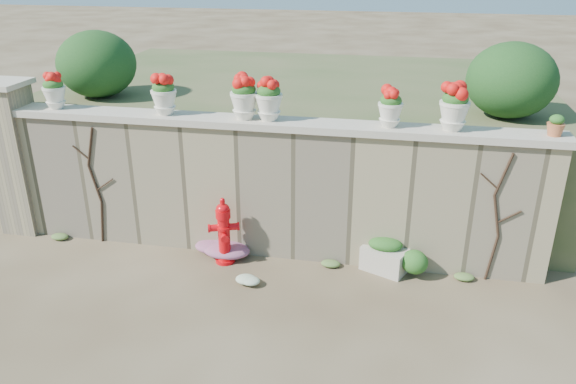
% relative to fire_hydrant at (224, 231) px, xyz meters
% --- Properties ---
extents(ground, '(80.00, 80.00, 0.00)m').
position_rel_fire_hydrant_xyz_m(ground, '(0.57, -1.34, -0.52)').
color(ground, '#483824').
rests_on(ground, ground).
extents(stone_wall, '(8.00, 0.40, 2.00)m').
position_rel_fire_hydrant_xyz_m(stone_wall, '(0.57, 0.46, 0.48)').
color(stone_wall, gray).
rests_on(stone_wall, ground).
extents(wall_cap, '(8.10, 0.52, 0.10)m').
position_rel_fire_hydrant_xyz_m(wall_cap, '(0.57, 0.46, 1.53)').
color(wall_cap, beige).
rests_on(wall_cap, stone_wall).
extents(gate_pillar, '(0.72, 0.72, 2.48)m').
position_rel_fire_hydrant_xyz_m(gate_pillar, '(-3.58, 0.46, 0.74)').
color(gate_pillar, gray).
rests_on(gate_pillar, ground).
extents(raised_fill, '(9.00, 6.00, 2.00)m').
position_rel_fire_hydrant_xyz_m(raised_fill, '(0.57, 3.66, 0.48)').
color(raised_fill, '#384C23').
rests_on(raised_fill, ground).
extents(back_shrub_left, '(1.30, 1.30, 1.10)m').
position_rel_fire_hydrant_xyz_m(back_shrub_left, '(-2.63, 1.66, 2.03)').
color(back_shrub_left, '#143814').
rests_on(back_shrub_left, raised_fill).
extents(back_shrub_right, '(1.30, 1.30, 1.10)m').
position_rel_fire_hydrant_xyz_m(back_shrub_right, '(3.97, 1.66, 2.03)').
color(back_shrub_right, '#143814').
rests_on(back_shrub_right, raised_fill).
extents(vine_left, '(0.60, 0.04, 1.91)m').
position_rel_fire_hydrant_xyz_m(vine_left, '(-2.10, 0.24, 0.47)').
color(vine_left, black).
rests_on(vine_left, ground).
extents(vine_right, '(0.60, 0.04, 1.91)m').
position_rel_fire_hydrant_xyz_m(vine_right, '(3.80, 0.24, 0.47)').
color(vine_right, black).
rests_on(vine_right, ground).
extents(fire_hydrant, '(0.45, 0.32, 1.03)m').
position_rel_fire_hydrant_xyz_m(fire_hydrant, '(0.00, 0.00, 0.00)').
color(fire_hydrant, red).
rests_on(fire_hydrant, ground).
extents(planter_box, '(0.72, 0.59, 0.52)m').
position_rel_fire_hydrant_xyz_m(planter_box, '(2.34, 0.21, -0.28)').
color(planter_box, beige).
rests_on(planter_box, ground).
extents(green_shrub, '(0.61, 0.54, 0.58)m').
position_rel_fire_hydrant_xyz_m(green_shrub, '(2.72, 0.02, -0.23)').
color(green_shrub, '#1E5119').
rests_on(green_shrub, ground).
extents(magenta_clump, '(1.03, 0.69, 0.28)m').
position_rel_fire_hydrant_xyz_m(magenta_clump, '(-0.18, 0.15, -0.38)').
color(magenta_clump, '#C928A5').
rests_on(magenta_clump, ground).
extents(white_flowers, '(0.47, 0.37, 0.17)m').
position_rel_fire_hydrant_xyz_m(white_flowers, '(0.49, -0.56, -0.44)').
color(white_flowers, white).
rests_on(white_flowers, ground).
extents(urn_pot_0, '(0.34, 0.34, 0.53)m').
position_rel_fire_hydrant_xyz_m(urn_pot_0, '(-2.70, 0.46, 1.84)').
color(urn_pot_0, silver).
rests_on(urn_pot_0, wall_cap).
extents(urn_pot_1, '(0.37, 0.37, 0.58)m').
position_rel_fire_hydrant_xyz_m(urn_pot_1, '(-0.95, 0.46, 1.87)').
color(urn_pot_1, silver).
rests_on(urn_pot_1, wall_cap).
extents(urn_pot_2, '(0.39, 0.39, 0.61)m').
position_rel_fire_hydrant_xyz_m(urn_pot_2, '(0.24, 0.46, 1.88)').
color(urn_pot_2, silver).
rests_on(urn_pot_2, wall_cap).
extents(urn_pot_3, '(0.38, 0.38, 0.60)m').
position_rel_fire_hydrant_xyz_m(urn_pot_3, '(0.60, 0.46, 1.88)').
color(urn_pot_3, silver).
rests_on(urn_pot_3, wall_cap).
extents(urn_pot_4, '(0.33, 0.33, 0.52)m').
position_rel_fire_hydrant_xyz_m(urn_pot_4, '(2.27, 0.46, 1.84)').
color(urn_pot_4, silver).
rests_on(urn_pot_4, wall_cap).
extents(urn_pot_5, '(0.40, 0.40, 0.62)m').
position_rel_fire_hydrant_xyz_m(urn_pot_5, '(3.09, 0.46, 1.89)').
color(urn_pot_5, silver).
rests_on(urn_pot_5, wall_cap).
extents(terracotta_pot, '(0.22, 0.22, 0.27)m').
position_rel_fire_hydrant_xyz_m(terracotta_pot, '(4.37, 0.46, 1.70)').
color(terracotta_pot, '#B76037').
rests_on(terracotta_pot, wall_cap).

